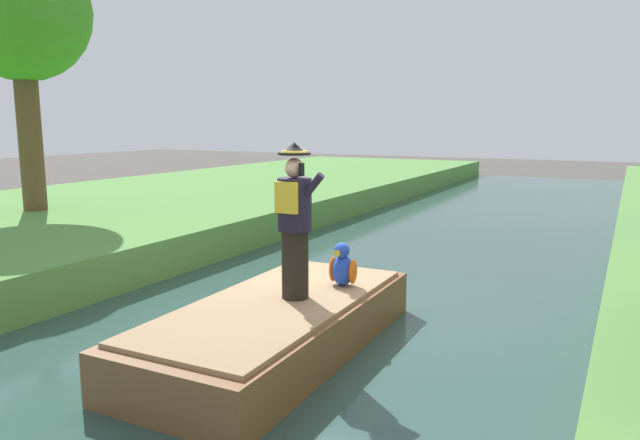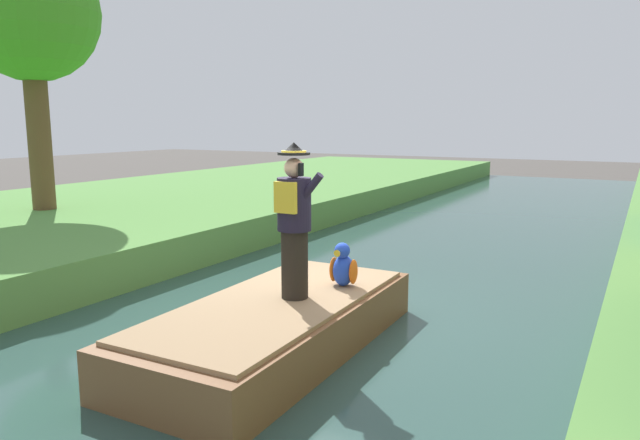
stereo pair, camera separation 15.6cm
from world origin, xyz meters
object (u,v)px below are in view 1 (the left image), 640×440
parrot_plush (343,267)px  tree_broad (20,15)px  person_pirate (295,222)px  boat (277,326)px

parrot_plush → tree_broad: (-8.87, 2.15, 4.14)m
person_pirate → tree_broad: (-8.60, 2.89, 3.46)m
person_pirate → tree_broad: 9.71m
boat → tree_broad: tree_broad is taller
parrot_plush → boat: bearing=-113.3°
person_pirate → parrot_plush: (0.27, 0.75, -0.68)m
person_pirate → tree_broad: bearing=171.4°
boat → parrot_plush: (0.41, 0.94, 0.55)m
parrot_plush → tree_broad: tree_broad is taller
person_pirate → boat: bearing=-114.5°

